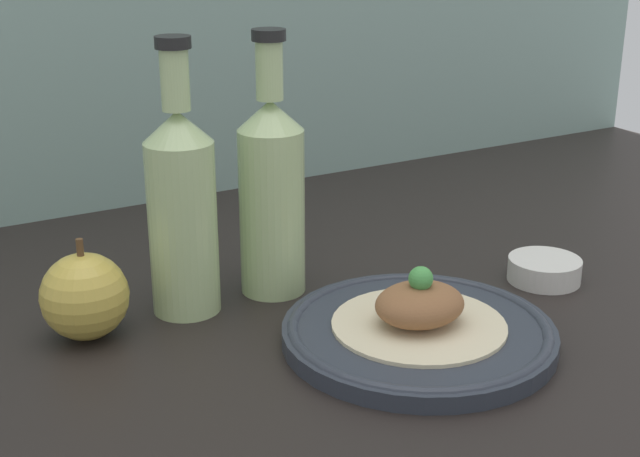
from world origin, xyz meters
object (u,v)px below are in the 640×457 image
object	(u,v)px
dipping_bowl	(544,270)
cider_bottle_right	(272,191)
plated_food	(420,309)
plate	(419,332)
cider_bottle_left	(182,206)
apple	(85,296)

from	to	relation	value
dipping_bowl	cider_bottle_right	bearing A→B (deg)	154.54
dipping_bowl	plated_food	bearing A→B (deg)	-166.08
plate	cider_bottle_right	world-z (taller)	cider_bottle_right
cider_bottle_left	cider_bottle_right	xyz separation A→B (cm)	(10.42, 0.00, 0.00)
cider_bottle_right	dipping_bowl	distance (cm)	32.94
plated_food	cider_bottle_left	bearing A→B (deg)	131.88
plated_food	apple	world-z (taller)	apple
cider_bottle_left	dipping_bowl	world-z (taller)	cider_bottle_left
plate	cider_bottle_right	xyz separation A→B (cm)	(-6.48, 18.84, 10.57)
plated_food	cider_bottle_right	size ratio (longest dim) A/B	0.60
cider_bottle_left	cider_bottle_right	size ratio (longest dim) A/B	1.00
plate	dipping_bowl	xyz separation A→B (cm)	(21.77, 5.39, 0.24)
cider_bottle_left	apple	xyz separation A→B (cm)	(-11.12, -1.07, -7.27)
plated_food	cider_bottle_left	distance (cm)	26.56
cider_bottle_left	dipping_bowl	size ratio (longest dim) A/B	3.47
apple	dipping_bowl	distance (cm)	51.40
plate	dipping_bowl	size ratio (longest dim) A/B	3.25
plated_food	dipping_bowl	world-z (taller)	plated_food
cider_bottle_left	apple	distance (cm)	13.33
cider_bottle_left	cider_bottle_right	world-z (taller)	same
cider_bottle_left	dipping_bowl	xyz separation A→B (cm)	(38.67, -13.45, -10.32)
plate	apple	xyz separation A→B (cm)	(-28.02, 17.77, 3.29)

